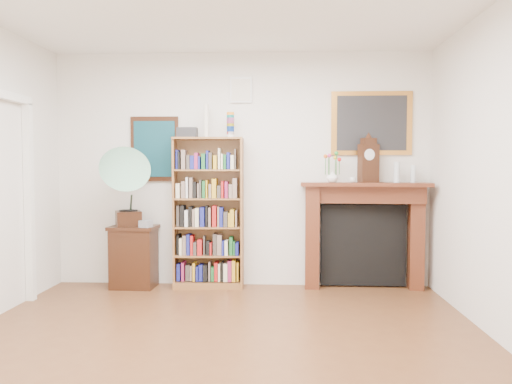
% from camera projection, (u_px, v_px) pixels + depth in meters
% --- Properties ---
extents(room, '(4.51, 5.01, 2.81)m').
position_uv_depth(room, '(214.00, 172.00, 3.53)').
color(room, '#59311B').
rests_on(room, ground).
extents(door_casing, '(0.08, 1.02, 2.17)m').
position_uv_depth(door_casing, '(4.00, 185.00, 4.83)').
color(door_casing, white).
rests_on(door_casing, left_wall).
extents(teal_poster, '(0.58, 0.04, 0.78)m').
position_uv_depth(teal_poster, '(155.00, 149.00, 6.03)').
color(teal_poster, black).
rests_on(teal_poster, back_wall).
extents(small_picture, '(0.26, 0.04, 0.30)m').
position_uv_depth(small_picture, '(241.00, 90.00, 5.95)').
color(small_picture, white).
rests_on(small_picture, back_wall).
extents(gilt_painting, '(0.95, 0.04, 0.75)m').
position_uv_depth(gilt_painting, '(372.00, 123.00, 5.90)').
color(gilt_painting, '#C48032').
rests_on(gilt_painting, back_wall).
extents(bookshelf, '(0.83, 0.33, 2.05)m').
position_uv_depth(bookshelf, '(208.00, 204.00, 5.89)').
color(bookshelf, brown).
rests_on(bookshelf, floor).
extents(side_cabinet, '(0.55, 0.41, 0.73)m').
position_uv_depth(side_cabinet, '(134.00, 257.00, 5.92)').
color(side_cabinet, black).
rests_on(side_cabinet, floor).
extents(fireplace, '(1.51, 0.47, 1.25)m').
position_uv_depth(fireplace, '(364.00, 225.00, 5.88)').
color(fireplace, '#471E10').
rests_on(fireplace, floor).
extents(gramophone, '(0.80, 0.87, 0.93)m').
position_uv_depth(gramophone, '(124.00, 182.00, 5.74)').
color(gramophone, black).
rests_on(gramophone, side_cabinet).
extents(cd_stack, '(0.15, 0.15, 0.08)m').
position_uv_depth(cd_stack, '(146.00, 224.00, 5.77)').
color(cd_stack, '#A6A7B2').
rests_on(cd_stack, side_cabinet).
extents(mantel_clock, '(0.25, 0.19, 0.51)m').
position_uv_depth(mantel_clock, '(368.00, 161.00, 5.79)').
color(mantel_clock, black).
rests_on(mantel_clock, fireplace).
extents(flower_vase, '(0.17, 0.17, 0.14)m').
position_uv_depth(flower_vase, '(332.00, 177.00, 5.80)').
color(flower_vase, white).
rests_on(flower_vase, fireplace).
extents(teacup, '(0.10, 0.10, 0.06)m').
position_uv_depth(teacup, '(353.00, 180.00, 5.75)').
color(teacup, silver).
rests_on(teacup, fireplace).
extents(bottle_left, '(0.07, 0.07, 0.24)m').
position_uv_depth(bottle_left, '(397.00, 172.00, 5.74)').
color(bottle_left, silver).
rests_on(bottle_left, fireplace).
extents(bottle_right, '(0.06, 0.06, 0.20)m').
position_uv_depth(bottle_right, '(413.00, 174.00, 5.77)').
color(bottle_right, silver).
rests_on(bottle_right, fireplace).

